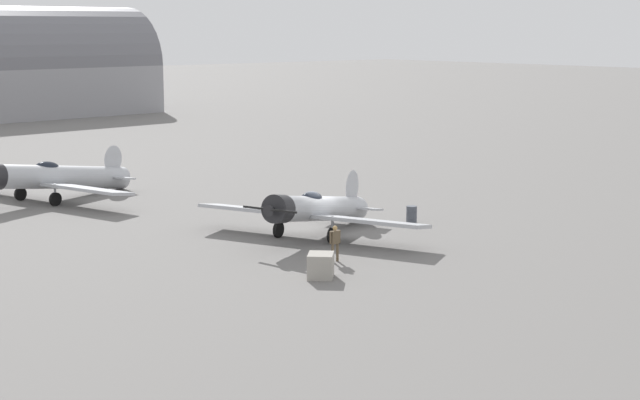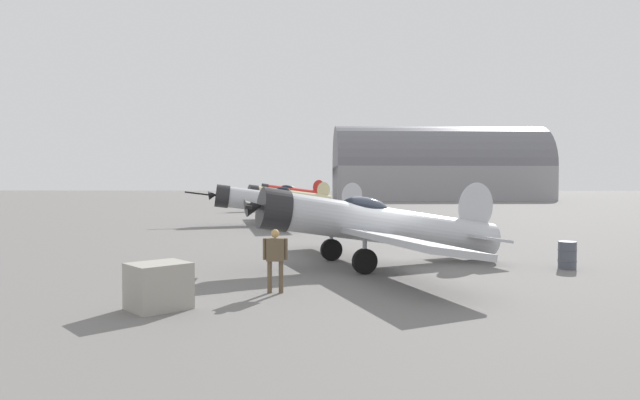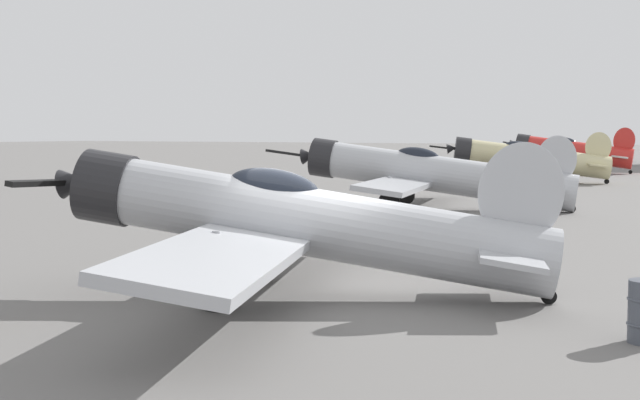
% 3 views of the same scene
% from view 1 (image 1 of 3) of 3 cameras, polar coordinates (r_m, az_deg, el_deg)
% --- Properties ---
extents(ground_plane, '(400.00, 400.00, 0.00)m').
position_cam_1_polar(ground_plane, '(51.45, -0.00, -1.98)').
color(ground_plane, slate).
extents(airplane_foreground, '(12.16, 9.18, 2.97)m').
position_cam_1_polar(airplane_foreground, '(50.75, -0.27, -0.53)').
color(airplane_foreground, '#B7BABF').
rests_on(airplane_foreground, ground_plane).
extents(airplane_mid_apron, '(13.63, 12.33, 2.99)m').
position_cam_1_polar(airplane_mid_apron, '(63.61, -14.70, 1.22)').
color(airplane_mid_apron, '#B7BABF').
rests_on(airplane_mid_apron, ground_plane).
extents(ground_crew_mechanic, '(0.24, 0.64, 1.65)m').
position_cam_1_polar(ground_crew_mechanic, '(45.45, 0.85, -2.25)').
color(ground_crew_mechanic, brown).
rests_on(ground_crew_mechanic, ground_plane).
extents(equipment_crate, '(1.62, 1.62, 1.04)m').
position_cam_1_polar(equipment_crate, '(42.66, 0.04, -3.71)').
color(equipment_crate, '#9E998E').
rests_on(equipment_crate, ground_plane).
extents(fuel_drum, '(0.61, 0.61, 0.91)m').
position_cam_1_polar(fuel_drum, '(54.78, 5.16, -0.81)').
color(fuel_drum, '#474C56').
rests_on(fuel_drum, ground_plane).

